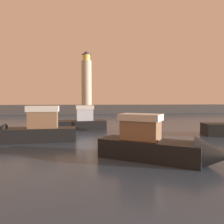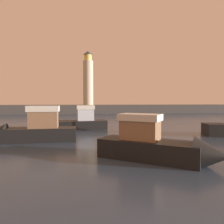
% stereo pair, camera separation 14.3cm
% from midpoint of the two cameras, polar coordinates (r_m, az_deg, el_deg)
% --- Properties ---
extents(ground_plane, '(220.00, 220.00, 0.00)m').
position_cam_midpoint_polar(ground_plane, '(26.06, -3.14, -3.48)').
color(ground_plane, '#2D3D51').
extents(breakwater, '(82.92, 5.26, 2.02)m').
position_cam_midpoint_polar(breakwater, '(50.31, -5.35, 0.78)').
color(breakwater, '#423F3D').
rests_on(breakwater, ground_plane).
extents(lighthouse, '(2.34, 2.34, 12.59)m').
position_cam_midpoint_polar(lighthouse, '(50.50, -6.39, 8.70)').
color(lighthouse, beige).
rests_on(lighthouse, breakwater).
extents(motorboat_2, '(6.47, 1.85, 2.86)m').
position_cam_midpoint_polar(motorboat_2, '(16.41, -21.10, -4.67)').
color(motorboat_2, black).
rests_on(motorboat_2, ground_plane).
extents(motorboat_4, '(6.97, 2.38, 2.87)m').
position_cam_midpoint_polar(motorboat_4, '(22.14, -10.78, -2.89)').
color(motorboat_4, black).
rests_on(motorboat_4, ground_plane).
extents(motorboat_5, '(6.00, 4.87, 2.55)m').
position_cam_midpoint_polar(motorboat_5, '(10.70, 13.74, -9.03)').
color(motorboat_5, black).
rests_on(motorboat_5, ground_plane).
extents(mooring_buoy, '(0.87, 0.87, 0.87)m').
position_cam_midpoint_polar(mooring_buoy, '(19.68, 8.25, -4.34)').
color(mooring_buoy, '#EA5919').
rests_on(mooring_buoy, ground_plane).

